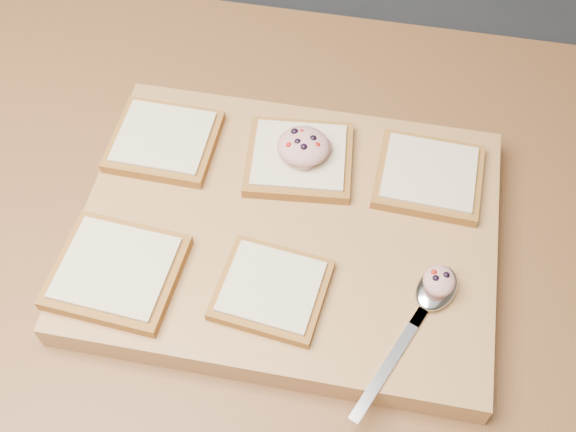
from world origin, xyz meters
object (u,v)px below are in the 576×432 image
(cutting_board, at_px, (288,233))
(tuna_salad_dollop, at_px, (303,146))
(bread_far_center, at_px, (299,158))
(spoon, at_px, (430,299))

(cutting_board, relative_size, tuna_salad_dollop, 7.58)
(tuna_salad_dollop, bearing_deg, cutting_board, -91.03)
(bread_far_center, height_order, tuna_salad_dollop, tuna_salad_dollop)
(tuna_salad_dollop, xyz_separation_m, spoon, (0.16, -0.15, -0.03))
(bread_far_center, height_order, spoon, bread_far_center)
(bread_far_center, distance_m, spoon, 0.22)
(bread_far_center, bearing_deg, spoon, -43.12)
(tuna_salad_dollop, relative_size, spoon, 0.32)
(cutting_board, height_order, tuna_salad_dollop, tuna_salad_dollop)
(bread_far_center, bearing_deg, cutting_board, -88.06)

